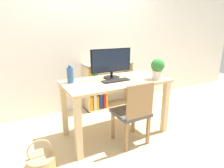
{
  "coord_description": "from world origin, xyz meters",
  "views": [
    {
      "loc": [
        -1.17,
        -2.05,
        1.4
      ],
      "look_at": [
        0.0,
        0.1,
        0.69
      ],
      "focal_mm": 30.0,
      "sensor_mm": 36.0,
      "label": 1
    }
  ],
  "objects_px": {
    "bookshelf": "(101,89)",
    "basket": "(41,162)",
    "potted_plant": "(157,68)",
    "keyboard": "(116,81)",
    "chair": "(133,111)",
    "vase": "(70,75)",
    "monitor": "(111,62)"
  },
  "relations": [
    {
      "from": "chair",
      "to": "basket",
      "type": "xyz_separation_m",
      "value": [
        -1.1,
        0.07,
        -0.36
      ]
    },
    {
      "from": "basket",
      "to": "potted_plant",
      "type": "bearing_deg",
      "value": 1.72
    },
    {
      "from": "keyboard",
      "to": "basket",
      "type": "distance_m",
      "value": 1.24
    },
    {
      "from": "keyboard",
      "to": "vase",
      "type": "bearing_deg",
      "value": 159.25
    },
    {
      "from": "basket",
      "to": "monitor",
      "type": "bearing_deg",
      "value": 20.5
    },
    {
      "from": "potted_plant",
      "to": "keyboard",
      "type": "bearing_deg",
      "value": 162.39
    },
    {
      "from": "keyboard",
      "to": "potted_plant",
      "type": "height_order",
      "value": "potted_plant"
    },
    {
      "from": "chair",
      "to": "potted_plant",
      "type": "bearing_deg",
      "value": 23.85
    },
    {
      "from": "potted_plant",
      "to": "basket",
      "type": "distance_m",
      "value": 1.76
    },
    {
      "from": "keyboard",
      "to": "bookshelf",
      "type": "distance_m",
      "value": 1.07
    },
    {
      "from": "potted_plant",
      "to": "bookshelf",
      "type": "distance_m",
      "value": 1.3
    },
    {
      "from": "keyboard",
      "to": "basket",
      "type": "relative_size",
      "value": 1.07
    },
    {
      "from": "potted_plant",
      "to": "basket",
      "type": "height_order",
      "value": "potted_plant"
    },
    {
      "from": "keyboard",
      "to": "bookshelf",
      "type": "relative_size",
      "value": 0.41
    },
    {
      "from": "keyboard",
      "to": "basket",
      "type": "height_order",
      "value": "keyboard"
    },
    {
      "from": "keyboard",
      "to": "monitor",
      "type": "bearing_deg",
      "value": 80.34
    },
    {
      "from": "chair",
      "to": "basket",
      "type": "height_order",
      "value": "chair"
    },
    {
      "from": "monitor",
      "to": "chair",
      "type": "relative_size",
      "value": 0.72
    },
    {
      "from": "monitor",
      "to": "potted_plant",
      "type": "bearing_deg",
      "value": -34.21
    },
    {
      "from": "vase",
      "to": "chair",
      "type": "relative_size",
      "value": 0.28
    },
    {
      "from": "vase",
      "to": "potted_plant",
      "type": "bearing_deg",
      "value": -19.19
    },
    {
      "from": "potted_plant",
      "to": "monitor",
      "type": "bearing_deg",
      "value": 145.79
    },
    {
      "from": "vase",
      "to": "basket",
      "type": "bearing_deg",
      "value": -139.05
    },
    {
      "from": "bookshelf",
      "to": "basket",
      "type": "bearing_deg",
      "value": -136.53
    },
    {
      "from": "bookshelf",
      "to": "basket",
      "type": "xyz_separation_m",
      "value": [
        -1.23,
        -1.17,
        -0.27
      ]
    },
    {
      "from": "monitor",
      "to": "basket",
      "type": "relative_size",
      "value": 1.72
    },
    {
      "from": "bookshelf",
      "to": "basket",
      "type": "relative_size",
      "value": 2.63
    },
    {
      "from": "potted_plant",
      "to": "chair",
      "type": "bearing_deg",
      "value": -165.17
    },
    {
      "from": "monitor",
      "to": "vase",
      "type": "bearing_deg",
      "value": 177.17
    },
    {
      "from": "chair",
      "to": "bookshelf",
      "type": "xyz_separation_m",
      "value": [
        0.14,
        1.24,
        -0.09
      ]
    },
    {
      "from": "vase",
      "to": "bookshelf",
      "type": "xyz_separation_m",
      "value": [
        0.75,
        0.75,
        -0.52
      ]
    },
    {
      "from": "chair",
      "to": "vase",
      "type": "bearing_deg",
      "value": 150.73
    }
  ]
}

